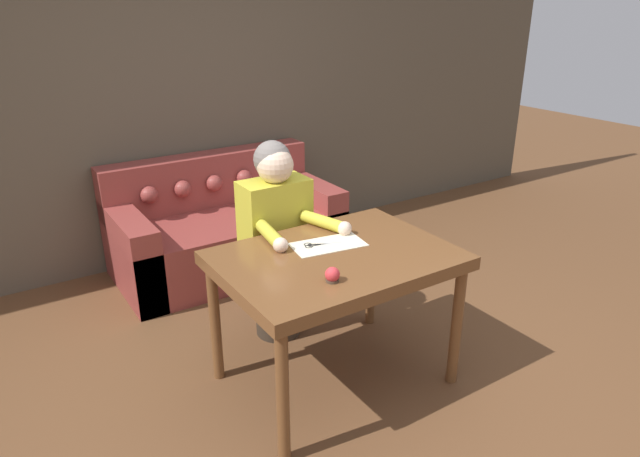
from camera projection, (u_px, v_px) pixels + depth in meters
ground_plane at (349, 392)px, 3.10m from camera, size 16.00×16.00×0.00m
wall_back at (180, 94)px, 4.36m from camera, size 8.00×0.06×2.60m
dining_table at (336, 268)px, 2.95m from camera, size 1.19×0.86×0.77m
couch at (225, 230)px, 4.45m from camera, size 1.68×0.87×0.85m
person at (277, 240)px, 3.41m from camera, size 0.49×0.59×1.24m
pattern_paper_main at (328, 245)px, 3.02m from camera, size 0.41×0.26×0.00m
scissors at (317, 245)px, 3.02m from camera, size 0.21×0.12×0.01m
pin_cushion at (332, 275)px, 2.63m from camera, size 0.07×0.07×0.07m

